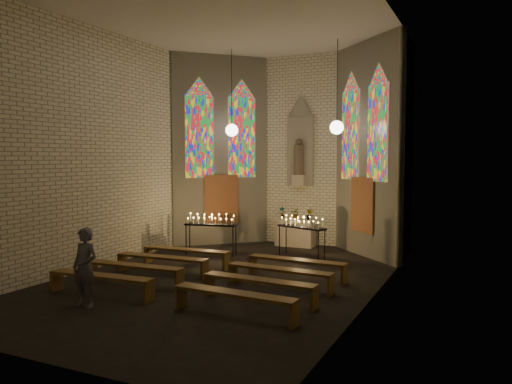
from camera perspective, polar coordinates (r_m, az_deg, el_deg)
floor at (r=13.56m, az=-3.77°, el=-9.87°), size 12.00×12.00×0.00m
room at (r=16.21m, az=1.97°, el=5.64°), size 8.22×12.43×7.00m
altar at (r=18.34m, az=4.52°, el=-4.64°), size 1.40×0.60×1.00m
flower_vase_left at (r=18.51m, az=3.01°, el=-2.33°), size 0.26×0.21×0.42m
flower_vase_center at (r=18.30m, az=4.55°, el=-2.48°), size 0.35×0.30×0.38m
flower_vase_right at (r=18.01m, az=6.11°, el=-2.58°), size 0.25×0.23×0.39m
aisle_flower_pot at (r=14.72m, az=-0.79°, el=-8.00°), size 0.28×0.28×0.38m
votive_stand_left at (r=16.68m, az=-5.19°, el=-3.41°), size 1.80×0.73×1.29m
votive_stand_right at (r=16.13m, az=5.23°, el=-3.70°), size 1.77×0.99×1.27m
pew_left_0 at (r=15.11m, az=-8.00°, el=-6.81°), size 2.75×0.52×0.52m
pew_right_0 at (r=13.54m, az=4.65°, el=-8.05°), size 2.75×0.52×0.52m
pew_left_1 at (r=14.14m, az=-10.69°, el=-7.59°), size 2.75×0.52×0.52m
pew_right_1 at (r=12.45m, az=2.69°, el=-9.11°), size 2.75×0.52×0.52m
pew_left_2 at (r=13.21m, az=-13.77°, el=-8.46°), size 2.75×0.52×0.52m
pew_right_2 at (r=11.38m, az=0.34°, el=-10.36°), size 2.75×0.52×0.52m
pew_left_3 at (r=12.32m, az=-17.33°, el=-9.43°), size 2.75×0.52×0.52m
pew_right_3 at (r=10.34m, az=-2.51°, el=-11.85°), size 2.75×0.52×0.52m
visitor at (r=11.55m, az=-18.94°, el=-8.14°), size 0.63×0.42×1.73m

